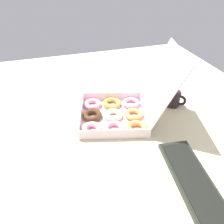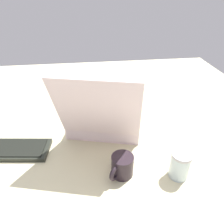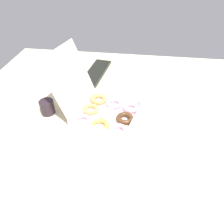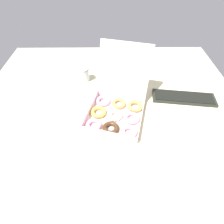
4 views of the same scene
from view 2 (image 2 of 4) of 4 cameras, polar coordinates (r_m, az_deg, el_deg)
The scene contains 5 objects.
ground_plane at distance 111.27cm, azimuth 0.55°, elevation -2.94°, with size 180.00×180.00×2.00cm, color beige.
donut_box at distance 106.34cm, azimuth -1.67°, elevation -1.55°, with size 43.06×52.16×35.57cm.
coffee_mug at distance 81.68cm, azimuth 2.56°, elevation -13.87°, with size 9.78×9.97×8.36cm.
glass_jar at distance 84.05cm, azimuth 17.32°, elevation -13.06°, with size 7.36×7.36×10.62cm.
paper_napkin at distance 134.85cm, azimuth -10.28°, elevation 3.83°, with size 14.04×11.93×0.15cm, color white.
Camera 2 is at (12.53, 90.07, 63.13)cm, focal length 35.00 mm.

